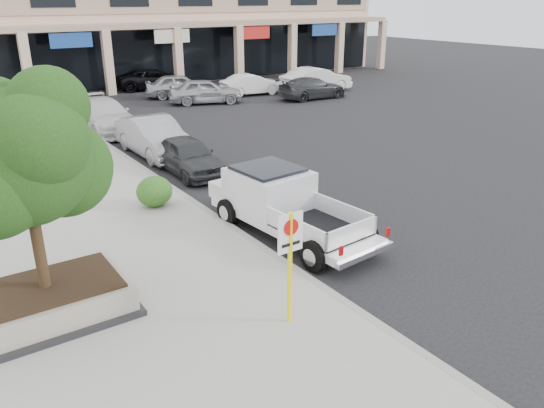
{
  "coord_description": "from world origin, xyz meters",
  "views": [
    {
      "loc": [
        -8.21,
        -8.6,
        6.08
      ],
      "look_at": [
        -1.34,
        1.5,
        1.32
      ],
      "focal_mm": 35.0,
      "sensor_mm": 36.0,
      "label": 1
    }
  ],
  "objects_px": {
    "lot_car_b": "(252,84)",
    "lot_car_e": "(180,86)",
    "curb_car_c": "(104,116)",
    "lot_car_c": "(312,88)",
    "planter_tree": "(29,155)",
    "curb_car_d": "(63,93)",
    "curb_car_a": "(188,156)",
    "curb_car_b": "(154,137)",
    "pickup_truck": "(292,206)",
    "lot_car_d": "(155,79)",
    "lot_car_a": "(205,91)",
    "planter": "(48,301)",
    "lot_car_f": "(316,80)",
    "no_parking_sign": "(290,253)"
  },
  "relations": [
    {
      "from": "lot_car_b",
      "to": "lot_car_e",
      "type": "bearing_deg",
      "value": 74.71
    },
    {
      "from": "curb_car_c",
      "to": "lot_car_c",
      "type": "bearing_deg",
      "value": 4.11
    },
    {
      "from": "planter_tree",
      "to": "curb_car_c",
      "type": "relative_size",
      "value": 0.75
    },
    {
      "from": "lot_car_b",
      "to": "curb_car_c",
      "type": "bearing_deg",
      "value": 118.74
    },
    {
      "from": "curb_car_d",
      "to": "lot_car_e",
      "type": "height_order",
      "value": "lot_car_e"
    },
    {
      "from": "curb_car_a",
      "to": "planter_tree",
      "type": "bearing_deg",
      "value": -132.02
    },
    {
      "from": "planter_tree",
      "to": "curb_car_d",
      "type": "height_order",
      "value": "planter_tree"
    },
    {
      "from": "curb_car_a",
      "to": "curb_car_d",
      "type": "distance_m",
      "value": 16.41
    },
    {
      "from": "curb_car_b",
      "to": "lot_car_e",
      "type": "relative_size",
      "value": 1.07
    },
    {
      "from": "planter_tree",
      "to": "pickup_truck",
      "type": "relative_size",
      "value": 0.73
    },
    {
      "from": "planter_tree",
      "to": "pickup_truck",
      "type": "distance_m",
      "value": 6.81
    },
    {
      "from": "planter_tree",
      "to": "curb_car_b",
      "type": "height_order",
      "value": "planter_tree"
    },
    {
      "from": "curb_car_a",
      "to": "lot_car_b",
      "type": "distance_m",
      "value": 17.09
    },
    {
      "from": "curb_car_c",
      "to": "curb_car_a",
      "type": "bearing_deg",
      "value": -88.53
    },
    {
      "from": "curb_car_d",
      "to": "lot_car_d",
      "type": "xyz_separation_m",
      "value": [
        6.92,
        2.49,
        -0.01
      ]
    },
    {
      "from": "curb_car_a",
      "to": "lot_car_a",
      "type": "distance_m",
      "value": 13.94
    },
    {
      "from": "curb_car_d",
      "to": "planter",
      "type": "bearing_deg",
      "value": -103.72
    },
    {
      "from": "planter_tree",
      "to": "curb_car_d",
      "type": "relative_size",
      "value": 0.78
    },
    {
      "from": "planter",
      "to": "curb_car_c",
      "type": "relative_size",
      "value": 0.6
    },
    {
      "from": "lot_car_f",
      "to": "curb_car_d",
      "type": "bearing_deg",
      "value": 72.72
    },
    {
      "from": "planter",
      "to": "curb_car_a",
      "type": "bearing_deg",
      "value": 47.84
    },
    {
      "from": "planter_tree",
      "to": "lot_car_e",
      "type": "relative_size",
      "value": 0.9
    },
    {
      "from": "curb_car_c",
      "to": "lot_car_f",
      "type": "bearing_deg",
      "value": 9.95
    },
    {
      "from": "curb_car_d",
      "to": "lot_car_e",
      "type": "bearing_deg",
      "value": -12.12
    },
    {
      "from": "pickup_truck",
      "to": "curb_car_d",
      "type": "bearing_deg",
      "value": 85.58
    },
    {
      "from": "lot_car_e",
      "to": "lot_car_f",
      "type": "distance_m",
      "value": 9.23
    },
    {
      "from": "curb_car_b",
      "to": "lot_car_c",
      "type": "xyz_separation_m",
      "value": [
        13.53,
        6.75,
        -0.11
      ]
    },
    {
      "from": "planter",
      "to": "lot_car_d",
      "type": "height_order",
      "value": "lot_car_d"
    },
    {
      "from": "no_parking_sign",
      "to": "lot_car_f",
      "type": "xyz_separation_m",
      "value": [
        17.95,
        21.6,
        -0.79
      ]
    },
    {
      "from": "curb_car_a",
      "to": "curb_car_c",
      "type": "bearing_deg",
      "value": 93.43
    },
    {
      "from": "lot_car_b",
      "to": "lot_car_c",
      "type": "relative_size",
      "value": 0.89
    },
    {
      "from": "no_parking_sign",
      "to": "lot_car_b",
      "type": "xyz_separation_m",
      "value": [
        13.71,
        23.18,
        -0.95
      ]
    },
    {
      "from": "planter_tree",
      "to": "curb_car_a",
      "type": "distance_m",
      "value": 9.95
    },
    {
      "from": "planter",
      "to": "lot_car_b",
      "type": "bearing_deg",
      "value": 49.2
    },
    {
      "from": "pickup_truck",
      "to": "lot_car_e",
      "type": "xyz_separation_m",
      "value": [
        6.72,
        21.41,
        -0.11
      ]
    },
    {
      "from": "pickup_truck",
      "to": "lot_car_a",
      "type": "relative_size",
      "value": 1.24
    },
    {
      "from": "lot_car_f",
      "to": "planter_tree",
      "type": "bearing_deg",
      "value": 130.84
    },
    {
      "from": "planter",
      "to": "lot_car_d",
      "type": "bearing_deg",
      "value": 63.3
    },
    {
      "from": "planter_tree",
      "to": "lot_car_b",
      "type": "distance_m",
      "value": 26.79
    },
    {
      "from": "planter_tree",
      "to": "lot_car_a",
      "type": "bearing_deg",
      "value": 55.0
    },
    {
      "from": "lot_car_d",
      "to": "lot_car_f",
      "type": "bearing_deg",
      "value": -114.38
    },
    {
      "from": "curb_car_b",
      "to": "curb_car_d",
      "type": "bearing_deg",
      "value": 90.07
    },
    {
      "from": "planter",
      "to": "pickup_truck",
      "type": "xyz_separation_m",
      "value": [
        6.43,
        0.62,
        0.39
      ]
    },
    {
      "from": "no_parking_sign",
      "to": "lot_car_b",
      "type": "bearing_deg",
      "value": 59.4
    },
    {
      "from": "lot_car_d",
      "to": "lot_car_b",
      "type": "bearing_deg",
      "value": -126.72
    },
    {
      "from": "lot_car_f",
      "to": "lot_car_b",
      "type": "bearing_deg",
      "value": 69.82
    },
    {
      "from": "planter",
      "to": "lot_car_e",
      "type": "height_order",
      "value": "lot_car_e"
    },
    {
      "from": "curb_car_b",
      "to": "curb_car_c",
      "type": "distance_m",
      "value": 5.32
    },
    {
      "from": "lot_car_c",
      "to": "lot_car_f",
      "type": "relative_size",
      "value": 0.92
    },
    {
      "from": "planter",
      "to": "planter_tree",
      "type": "distance_m",
      "value": 2.95
    }
  ]
}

